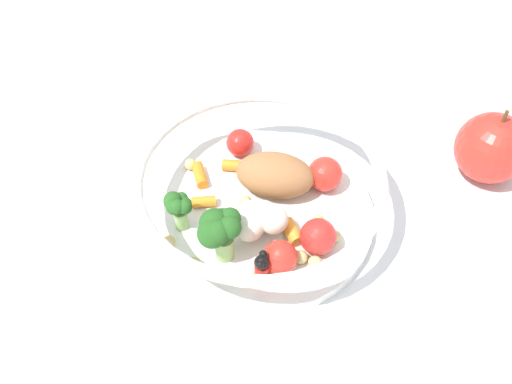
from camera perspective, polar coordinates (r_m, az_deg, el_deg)
name	(u,v)px	position (r m, az deg, el deg)	size (l,w,h in m)	color
ground_plane	(253,226)	(0.53, -0.31, -3.33)	(2.40, 2.40, 0.00)	white
food_container	(258,196)	(0.51, 0.24, -0.42)	(0.22, 0.22, 0.06)	white
loose_apple	(491,148)	(0.59, 22.16, 4.04)	(0.07, 0.07, 0.08)	red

